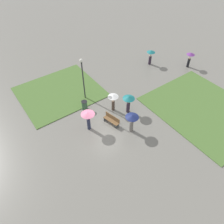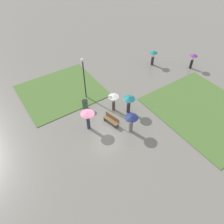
{
  "view_description": "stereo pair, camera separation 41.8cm",
  "coord_description": "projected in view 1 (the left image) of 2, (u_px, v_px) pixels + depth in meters",
  "views": [
    {
      "loc": [
        10.69,
        -6.99,
        14.28
      ],
      "look_at": [
        -0.53,
        1.14,
        0.91
      ],
      "focal_mm": 35.0,
      "sensor_mm": 36.0,
      "label": 1
    },
    {
      "loc": [
        10.93,
        -6.65,
        14.28
      ],
      "look_at": [
        -0.53,
        1.14,
        0.91
      ],
      "focal_mm": 35.0,
      "sensor_mm": 36.0,
      "label": 2
    }
  ],
  "objects": [
    {
      "name": "ground_plane",
      "position": [
        105.0,
        128.0,
        19.1
      ],
      "size": [
        90.0,
        90.0,
        0.0
      ],
      "primitive_type": "plane",
      "color": "slate"
    },
    {
      "name": "lawn_patch_near",
      "position": [
        60.0,
        92.0,
        22.71
      ],
      "size": [
        7.19,
        7.95,
        0.06
      ],
      "color": "#4C7033",
      "rests_on": "ground_plane"
    },
    {
      "name": "lawn_patch_far",
      "position": [
        203.0,
        109.0,
        20.86
      ],
      "size": [
        9.75,
        8.43,
        0.06
      ],
      "color": "#4C7033",
      "rests_on": "ground_plane"
    },
    {
      "name": "park_bench",
      "position": [
        112.0,
        120.0,
        19.19
      ],
      "size": [
        1.63,
        0.76,
        0.9
      ],
      "rotation": [
        0.0,
        0.0,
        0.22
      ],
      "color": "brown",
      "rests_on": "ground_plane"
    },
    {
      "name": "lamp_post",
      "position": [
        83.0,
        74.0,
        20.07
      ],
      "size": [
        0.32,
        0.32,
        4.44
      ],
      "color": "#2D2D30",
      "rests_on": "ground_plane"
    },
    {
      "name": "trash_bin",
      "position": [
        85.0,
        105.0,
        20.55
      ],
      "size": [
        0.56,
        0.56,
        0.94
      ],
      "color": "#335638",
      "rests_on": "ground_plane"
    },
    {
      "name": "crowd_person_pink",
      "position": [
        88.0,
        116.0,
        18.0
      ],
      "size": [
        1.17,
        1.17,
        1.98
      ],
      "rotation": [
        0.0,
        0.0,
        3.5
      ],
      "color": "#282D47",
      "rests_on": "ground_plane"
    },
    {
      "name": "crowd_person_navy",
      "position": [
        132.0,
        120.0,
        17.93
      ],
      "size": [
        1.13,
        1.13,
        1.87
      ],
      "rotation": [
        0.0,
        0.0,
        2.0
      ],
      "color": "slate",
      "rests_on": "ground_plane"
    },
    {
      "name": "crowd_person_white",
      "position": [
        113.0,
        99.0,
        19.88
      ],
      "size": [
        0.99,
        0.99,
        1.81
      ],
      "rotation": [
        0.0,
        0.0,
        4.31
      ],
      "color": "#47382D",
      "rests_on": "ground_plane"
    },
    {
      "name": "crowd_person_teal",
      "position": [
        129.0,
        100.0,
        19.6
      ],
      "size": [
        1.11,
        1.11,
        1.89
      ],
      "rotation": [
        0.0,
        0.0,
        0.26
      ],
      "color": "#2D2333",
      "rests_on": "ground_plane"
    },
    {
      "name": "lone_walker_far_path",
      "position": [
        151.0,
        55.0,
        25.76
      ],
      "size": [
        0.97,
        0.97,
        1.81
      ],
      "rotation": [
        0.0,
        0.0,
        2.79
      ],
      "color": "#2D2333",
      "rests_on": "ground_plane"
    },
    {
      "name": "lone_walker_mid_plaza",
      "position": [
        190.0,
        57.0,
        25.28
      ],
      "size": [
        0.93,
        0.93,
        1.85
      ],
      "rotation": [
        0.0,
        0.0,
        0.42
      ],
      "color": "black",
      "rests_on": "ground_plane"
    }
  ]
}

